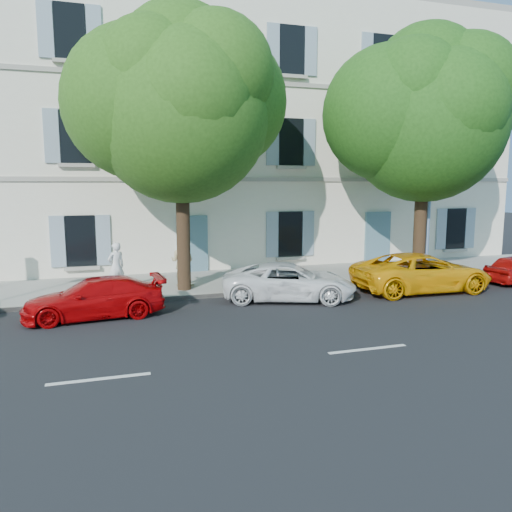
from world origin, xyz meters
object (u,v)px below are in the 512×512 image
object	(u,v)px
pedestrian_b	(182,262)
street_lamp	(434,153)
car_red_coupe	(94,298)
pedestrian_a	(116,266)
tree_left	(181,114)
car_white_coupe	(289,282)
car_yellow_supercar	(422,272)
tree_right	(425,123)

from	to	relation	value
pedestrian_b	street_lamp	bearing A→B (deg)	-150.68
car_red_coupe	pedestrian_a	xyz separation A→B (m)	(0.72, 2.95, 0.41)
car_red_coupe	street_lamp	xyz separation A→B (m)	(12.78, 2.04, 4.42)
car_red_coupe	tree_left	bearing A→B (deg)	123.88
car_white_coupe	pedestrian_a	xyz separation A→B (m)	(-5.44, 2.56, 0.38)
pedestrian_a	street_lamp	bearing A→B (deg)	150.29
car_yellow_supercar	pedestrian_a	xyz separation A→B (m)	(-10.42, 2.76, 0.30)
car_red_coupe	car_white_coupe	distance (m)	6.17
tree_left	street_lamp	xyz separation A→B (m)	(9.80, -0.32, -1.14)
car_yellow_supercar	tree_left	size ratio (longest dim) A/B	0.53
tree_left	street_lamp	size ratio (longest dim) A/B	1.09
car_white_coupe	street_lamp	size ratio (longest dim) A/B	0.51
tree_right	car_red_coupe	bearing A→B (deg)	-170.87
car_white_coupe	pedestrian_b	size ratio (longest dim) A/B	2.44
street_lamp	car_yellow_supercar	bearing A→B (deg)	-131.61
car_white_coupe	tree_right	xyz separation A→B (m)	(6.10, 1.58, 5.49)
car_white_coupe	street_lamp	bearing A→B (deg)	-56.99
tree_left	pedestrian_a	size ratio (longest dim) A/B	5.56
car_white_coupe	pedestrian_a	bearing A→B (deg)	83.84
car_red_coupe	car_yellow_supercar	world-z (taller)	car_yellow_supercar
car_red_coupe	tree_right	world-z (taller)	tree_right
car_yellow_supercar	tree_left	distance (m)	10.04
tree_left	pedestrian_b	size ratio (longest dim) A/B	5.15
street_lamp	pedestrian_a	xyz separation A→B (m)	(-12.07, 0.91, -4.01)
tree_right	street_lamp	distance (m)	1.23
car_red_coupe	tree_left	xyz separation A→B (m)	(2.98, 2.36, 5.56)
pedestrian_a	pedestrian_b	bearing A→B (deg)	153.74
car_white_coupe	tree_right	world-z (taller)	tree_right
car_red_coupe	pedestrian_b	distance (m)	4.21
pedestrian_a	car_red_coupe	bearing A→B (deg)	50.89
pedestrian_a	car_white_coupe	bearing A→B (deg)	129.41
street_lamp	car_white_coupe	bearing A→B (deg)	-166.00
tree_right	pedestrian_a	bearing A→B (deg)	175.17
car_white_coupe	car_yellow_supercar	world-z (taller)	car_yellow_supercar
car_white_coupe	tree_left	size ratio (longest dim) A/B	0.47
street_lamp	pedestrian_b	world-z (taller)	street_lamp
car_yellow_supercar	tree_right	xyz separation A→B (m)	(1.12, 1.79, 5.41)
tree_left	pedestrian_b	distance (m)	5.11
tree_left	tree_right	size ratio (longest dim) A/B	1.00
tree_left	street_lamp	world-z (taller)	tree_left
tree_left	street_lamp	distance (m)	9.88
car_white_coupe	tree_left	bearing A→B (deg)	77.15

